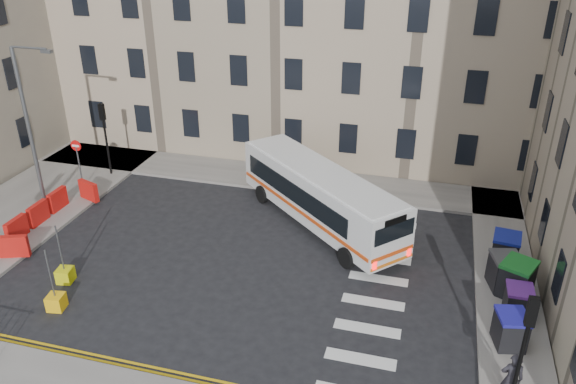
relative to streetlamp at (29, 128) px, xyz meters
The scene contains 19 objects.
ground 13.85m from the streetlamp, ahead, with size 120.00×120.00×0.00m, color black.
pavement_north 10.52m from the streetlamp, 43.32° to the left, with size 36.00×3.20×0.15m, color slate.
pavement_east 22.50m from the streetlamp, ahead, with size 2.40×26.00×0.15m, color slate.
pavement_west 4.49m from the streetlamp, 135.00° to the right, with size 6.00×22.00×0.15m, color slate.
terrace_north 15.38m from the streetlamp, 66.04° to the left, with size 38.30×10.80×17.20m.
traffic_light_east 22.91m from the streetlamp, 19.15° to the right, with size 0.28×0.22×4.10m.
traffic_light_nw 4.84m from the streetlamp, 77.47° to the left, with size 0.28×0.22×4.10m.
streetlamp is the anchor object (origin of this frame).
no_entry_north 3.41m from the streetlamp, 78.69° to the left, with size 0.60×0.08×3.00m.
roadworks_barriers 4.15m from the streetlamp, 52.28° to the right, with size 1.66×6.26×1.00m.
bus 14.08m from the streetlamp, ahead, with size 9.14×8.58×2.79m.
wheelie_bin_a 22.51m from the streetlamp, 11.61° to the right, with size 1.20×1.31×1.24m.
wheelie_bin_b 22.63m from the streetlamp, ahead, with size 0.95×1.08×1.18m.
wheelie_bin_c 22.52m from the streetlamp, ahead, with size 1.57×1.66×1.44m.
wheelie_bin_d 22.10m from the streetlamp, ahead, with size 1.35×1.47×1.38m.
wheelie_bin_e 22.22m from the streetlamp, ahead, with size 1.23×1.37×1.37m.
pedestrian 22.96m from the streetlamp, 18.50° to the right, with size 0.68×0.45×1.87m, color black.
bollard_yellow 9.62m from the streetlamp, 50.82° to the right, with size 0.60×0.60×0.60m, color yellow.
bollard_chevron 8.10m from the streetlamp, 47.14° to the right, with size 0.60×0.60×0.60m, color #CECE0C.
Camera 1 is at (5.48, -18.90, 13.39)m, focal length 35.00 mm.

